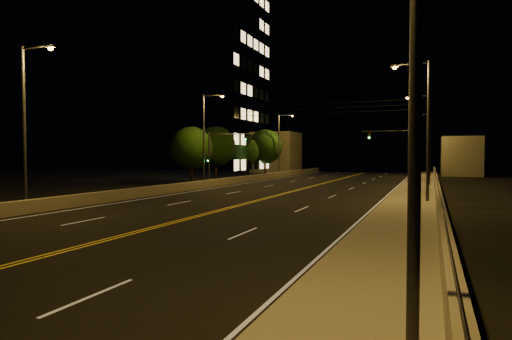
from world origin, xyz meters
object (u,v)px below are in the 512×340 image
at_px(traffic_signal_left, 218,153).
at_px(building_tower, 185,84).
at_px(streetlight_2, 427,134).
at_px(streetlight_5, 206,134).
at_px(streetlight_4, 27,118).
at_px(tree_0, 192,148).
at_px(streetlight_1, 424,123).
at_px(streetlight_3, 429,141).
at_px(tree_1, 216,146).
at_px(streetlight_0, 399,15).
at_px(streetlight_6, 280,141).
at_px(tree_2, 244,152).
at_px(traffic_signal_right, 406,152).
at_px(tree_3, 265,147).

distance_m(traffic_signal_left, building_tower, 28.85).
distance_m(streetlight_2, streetlight_5, 23.16).
xyz_separation_m(streetlight_4, tree_0, (-3.45, 24.27, -1.41)).
height_order(streetlight_2, building_tower, building_tower).
height_order(streetlight_1, streetlight_4, same).
relative_size(streetlight_1, streetlight_3, 1.00).
xyz_separation_m(building_tower, tree_1, (10.43, -9.24, -10.39)).
bearing_deg(tree_1, tree_0, -79.81).
bearing_deg(streetlight_0, streetlight_4, 152.88).
bearing_deg(building_tower, streetlight_4, -69.96).
relative_size(streetlight_6, tree_1, 1.34).
height_order(streetlight_3, tree_2, streetlight_3).
xyz_separation_m(streetlight_5, traffic_signal_right, (19.90, 0.39, -1.92)).
xyz_separation_m(streetlight_1, traffic_signal_left, (-20.30, 8.79, -1.92)).
bearing_deg(tree_0, traffic_signal_right, -6.03).
height_order(streetlight_5, tree_3, streetlight_5).
bearing_deg(tree_0, streetlight_4, -81.90).
bearing_deg(streetlight_2, tree_0, -166.88).
distance_m(tree_1, tree_3, 13.79).
distance_m(streetlight_5, tree_0, 4.70).
height_order(traffic_signal_left, tree_2, tree_2).
bearing_deg(streetlight_1, streetlight_2, 90.00).
height_order(streetlight_4, tree_1, streetlight_4).
height_order(streetlight_2, traffic_signal_left, streetlight_2).
bearing_deg(tree_1, streetlight_3, 35.33).
xyz_separation_m(tree_0, tree_3, (0.25, 22.62, 0.60)).
height_order(traffic_signal_right, tree_3, tree_3).
bearing_deg(traffic_signal_left, streetlight_4, -93.08).
bearing_deg(streetlight_2, traffic_signal_right, -100.75).
bearing_deg(streetlight_6, streetlight_1, -56.34).
relative_size(streetlight_4, streetlight_5, 1.00).
bearing_deg(traffic_signal_right, streetlight_5, -178.87).
xyz_separation_m(streetlight_6, tree_2, (-4.87, -3.00, -1.68)).
height_order(streetlight_2, tree_0, streetlight_2).
distance_m(streetlight_2, traffic_signal_right, 8.64).
height_order(streetlight_1, traffic_signal_left, streetlight_1).
distance_m(streetlight_0, tree_0, 43.21).
relative_size(streetlight_6, tree_2, 1.57).
xyz_separation_m(streetlight_4, traffic_signal_right, (19.90, 21.81, -1.92)).
height_order(streetlight_4, tree_0, streetlight_4).
xyz_separation_m(streetlight_2, streetlight_6, (-21.47, 15.18, 0.00)).
relative_size(streetlight_6, traffic_signal_right, 1.69).
xyz_separation_m(streetlight_6, tree_0, (-3.45, -20.99, -1.41)).
xyz_separation_m(tree_0, tree_1, (-1.61, 8.96, 0.40)).
height_order(streetlight_1, building_tower, building_tower).
xyz_separation_m(tree_1, tree_2, (0.20, 9.03, -0.67)).
bearing_deg(streetlight_3, traffic_signal_left, -123.88).
height_order(streetlight_5, traffic_signal_left, streetlight_5).
xyz_separation_m(building_tower, tree_0, (12.04, -18.19, -10.78)).
distance_m(traffic_signal_right, traffic_signal_left, 18.73).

